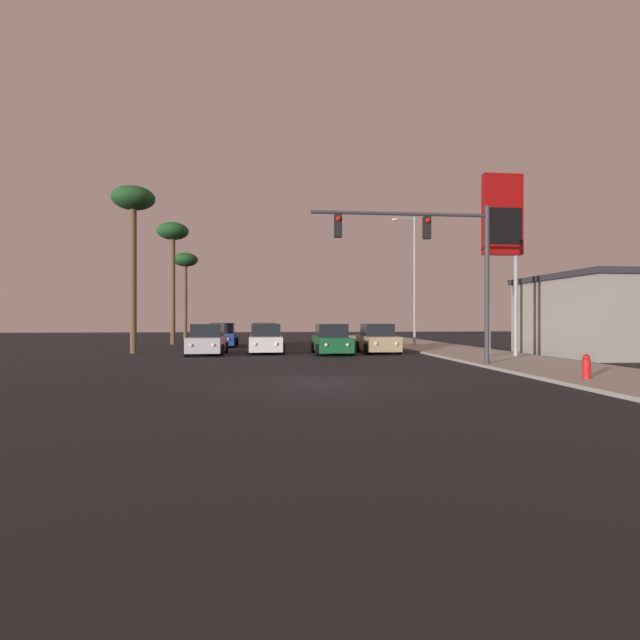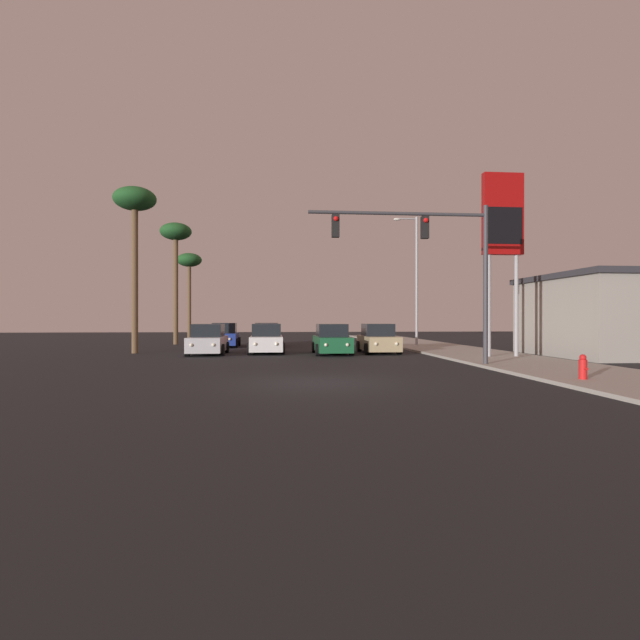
% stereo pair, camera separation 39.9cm
% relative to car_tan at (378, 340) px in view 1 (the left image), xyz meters
% --- Properties ---
extents(ground_plane, '(120.00, 120.00, 0.00)m').
position_rel_car_tan_xyz_m(ground_plane, '(-4.66, -12.99, -0.76)').
color(ground_plane, black).
extents(sidewalk_right, '(5.00, 60.00, 0.12)m').
position_rel_car_tan_xyz_m(sidewalk_right, '(4.84, -2.99, -0.70)').
color(sidewalk_right, '#9E998E').
rests_on(sidewalk_right, ground).
extents(building_gas_station, '(10.30, 8.30, 4.30)m').
position_rel_car_tan_xyz_m(building_gas_station, '(13.34, -3.49, 1.40)').
color(building_gas_station, gray).
rests_on(building_gas_station, ground).
extents(car_tan, '(2.04, 4.31, 1.68)m').
position_rel_car_tan_xyz_m(car_tan, '(0.00, 0.00, 0.00)').
color(car_tan, tan).
rests_on(car_tan, ground).
extents(car_silver, '(2.04, 4.31, 1.68)m').
position_rel_car_tan_xyz_m(car_silver, '(-9.61, -0.29, 0.00)').
color(car_silver, '#B7B7BC').
rests_on(car_silver, ground).
extents(car_red, '(2.04, 4.33, 1.68)m').
position_rel_car_tan_xyz_m(car_red, '(-6.50, 7.50, 0.00)').
color(car_red, maroon).
rests_on(car_red, ground).
extents(car_white, '(2.04, 4.31, 1.68)m').
position_rel_car_tan_xyz_m(car_white, '(-6.40, 0.41, 0.00)').
color(car_white, silver).
rests_on(car_white, ground).
extents(car_blue, '(2.04, 4.33, 1.68)m').
position_rel_car_tan_xyz_m(car_blue, '(-9.46, 7.18, 0.00)').
color(car_blue, navy).
rests_on(car_blue, ground).
extents(car_green, '(2.04, 4.32, 1.68)m').
position_rel_car_tan_xyz_m(car_green, '(-2.76, -0.70, 0.00)').
color(car_green, '#195933').
rests_on(car_green, ground).
extents(traffic_light_mast, '(7.40, 0.36, 6.50)m').
position_rel_car_tan_xyz_m(traffic_light_mast, '(0.59, -8.51, 3.97)').
color(traffic_light_mast, '#38383D').
rests_on(traffic_light_mast, sidewalk_right).
extents(street_lamp, '(1.74, 0.24, 9.00)m').
position_rel_car_tan_xyz_m(street_lamp, '(3.84, 5.91, 4.36)').
color(street_lamp, '#99999E').
rests_on(street_lamp, sidewalk_right).
extents(gas_station_sign, '(2.00, 0.42, 9.00)m').
position_rel_car_tan_xyz_m(gas_station_sign, '(5.24, -4.67, 5.86)').
color(gas_station_sign, '#99999E').
rests_on(gas_station_sign, sidewalk_right).
extents(fire_hydrant, '(0.24, 0.34, 0.76)m').
position_rel_car_tan_xyz_m(fire_hydrant, '(3.47, -13.84, -0.27)').
color(fire_hydrant, red).
rests_on(fire_hydrant, sidewalk_right).
extents(palm_tree_mid, '(2.40, 2.40, 9.38)m').
position_rel_car_tan_xyz_m(palm_tree_mid, '(-13.56, 11.01, 7.39)').
color(palm_tree_mid, brown).
rests_on(palm_tree_mid, ground).
extents(palm_tree_far, '(2.40, 2.40, 8.35)m').
position_rel_car_tan_xyz_m(palm_tree_far, '(-14.23, 21.01, 6.48)').
color(palm_tree_far, brown).
rests_on(palm_tree_far, ground).
extents(palm_tree_near, '(2.40, 2.40, 9.49)m').
position_rel_car_tan_xyz_m(palm_tree_near, '(-13.90, 1.01, 7.49)').
color(palm_tree_near, brown).
rests_on(palm_tree_near, ground).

